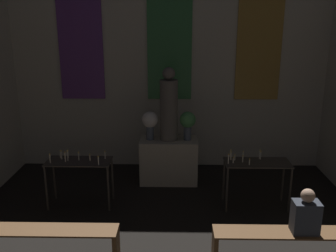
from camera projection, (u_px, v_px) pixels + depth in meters
wall_back at (170, 57)px, 8.14m from camera, size 7.06×0.16×4.93m
altar at (169, 160)px, 7.77m from camera, size 1.17×0.63×0.92m
statue at (169, 107)px, 7.45m from camera, size 0.36×0.36×1.47m
flower_vase_left at (150, 122)px, 7.54m from camera, size 0.33×0.33×0.58m
flower_vase_right at (188, 122)px, 7.53m from camera, size 0.33×0.33×0.58m
candle_rack_left at (79, 167)px, 6.69m from camera, size 1.15×0.51×1.05m
candle_rack_right at (256, 168)px, 6.63m from camera, size 1.15×0.51×1.04m
pew_back_left at (36, 236)px, 5.27m from camera, size 2.32×0.36×0.46m
pew_back_right at (297, 239)px, 5.20m from camera, size 2.32×0.36×0.46m
person_seated at (306, 214)px, 5.09m from camera, size 0.36×0.24×0.64m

